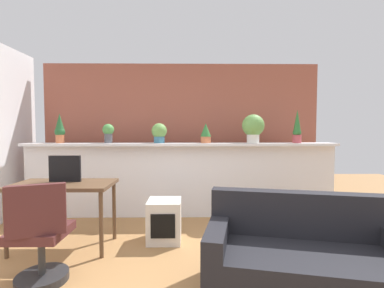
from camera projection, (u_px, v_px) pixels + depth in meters
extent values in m
cube|color=silver|center=(181.00, 181.00, 4.24)|extent=(4.76, 0.16, 1.11)
cube|color=silver|center=(180.00, 144.00, 4.17)|extent=(4.76, 0.35, 0.04)
cube|color=#9E5442|center=(182.00, 136.00, 4.81)|extent=(4.76, 0.10, 2.50)
cylinder|color=#C66B42|center=(60.00, 139.00, 4.14)|extent=(0.12, 0.12, 0.13)
sphere|color=#235B2D|center=(60.00, 132.00, 4.14)|extent=(0.15, 0.15, 0.15)
cone|color=#235B2D|center=(60.00, 122.00, 4.13)|extent=(0.13, 0.13, 0.25)
cylinder|color=#4C4C51|center=(108.00, 138.00, 4.14)|extent=(0.12, 0.12, 0.14)
sphere|color=#4C9347|center=(108.00, 130.00, 4.13)|extent=(0.17, 0.17, 0.17)
cylinder|color=#386B84|center=(159.00, 140.00, 4.17)|extent=(0.17, 0.17, 0.10)
sphere|color=#669E4C|center=(159.00, 131.00, 4.17)|extent=(0.24, 0.24, 0.24)
cylinder|color=#C66B42|center=(206.00, 140.00, 4.17)|extent=(0.15, 0.15, 0.10)
cone|color=#2D7033|center=(206.00, 130.00, 4.16)|extent=(0.17, 0.17, 0.21)
cylinder|color=silver|center=(253.00, 138.00, 4.18)|extent=(0.19, 0.19, 0.14)
sphere|color=#669E4C|center=(253.00, 125.00, 4.17)|extent=(0.34, 0.34, 0.34)
cylinder|color=#B7474C|center=(297.00, 139.00, 4.18)|extent=(0.13, 0.13, 0.13)
sphere|color=#2D7033|center=(297.00, 132.00, 4.18)|extent=(0.13, 0.13, 0.13)
cone|color=#2D7033|center=(297.00, 120.00, 4.17)|extent=(0.11, 0.11, 0.33)
cylinder|color=brown|center=(5.00, 225.00, 2.84)|extent=(0.04, 0.04, 0.71)
cylinder|color=brown|center=(101.00, 225.00, 2.85)|extent=(0.04, 0.04, 0.71)
cylinder|color=brown|center=(33.00, 211.00, 3.34)|extent=(0.04, 0.04, 0.71)
cylinder|color=brown|center=(114.00, 211.00, 3.35)|extent=(0.04, 0.04, 0.71)
cube|color=brown|center=(63.00, 185.00, 3.07)|extent=(1.10, 0.60, 0.04)
cube|color=black|center=(65.00, 169.00, 3.15)|extent=(0.36, 0.04, 0.30)
cylinder|color=#262628|center=(42.00, 278.00, 2.41)|extent=(0.44, 0.44, 0.07)
cylinder|color=#333333|center=(42.00, 255.00, 2.40)|extent=(0.06, 0.06, 0.34)
cube|color=#4C2323|center=(41.00, 232.00, 2.39)|extent=(0.44, 0.44, 0.08)
cube|color=#4C2323|center=(36.00, 210.00, 2.20)|extent=(0.44, 0.22, 0.42)
cube|color=silver|center=(164.00, 220.00, 3.30)|extent=(0.40, 0.40, 0.50)
cube|color=black|center=(163.00, 226.00, 3.11)|extent=(0.28, 0.04, 0.28)
cube|color=black|center=(305.00, 275.00, 2.15)|extent=(1.69, 1.07, 0.40)
cube|color=black|center=(299.00, 214.00, 2.42)|extent=(1.56, 0.49, 0.40)
cube|color=black|center=(217.00, 234.00, 2.27)|extent=(0.32, 0.78, 0.16)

